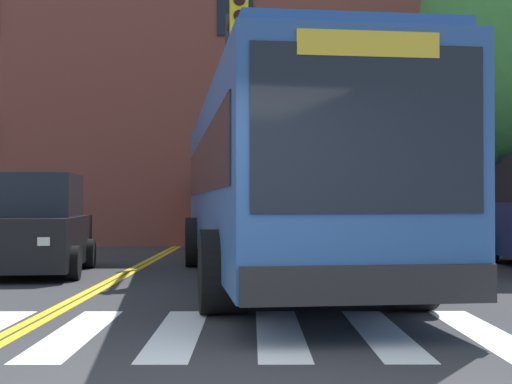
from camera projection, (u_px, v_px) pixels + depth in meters
The scene contains 8 objects.
crosswalk at pixel (177, 333), 7.39m from camera, with size 9.01×3.01×0.01m.
lane_line_yellow_inner at pixel (173, 247), 21.40m from camera, with size 0.12×36.00×0.01m, color gold.
lane_line_yellow_outer at pixel (179, 247), 21.40m from camera, with size 0.12×36.00×0.01m, color gold.
city_bus at pixel (273, 179), 12.45m from camera, with size 4.01×12.20×3.19m.
car_black_near_lane at pixel (33, 228), 13.42m from camera, with size 2.36×3.90×1.89m.
car_red_behind_bus at pixel (224, 211), 22.00m from camera, with size 2.55×5.33×2.27m.
traffic_light_overhead at pixel (232, 83), 15.42m from camera, with size 0.61×3.61×5.79m.
building_facade at pixel (239, 52), 25.56m from camera, with size 38.99×7.79×13.47m.
Camera 1 is at (0.14, -4.68, 1.36)m, focal length 50.00 mm.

